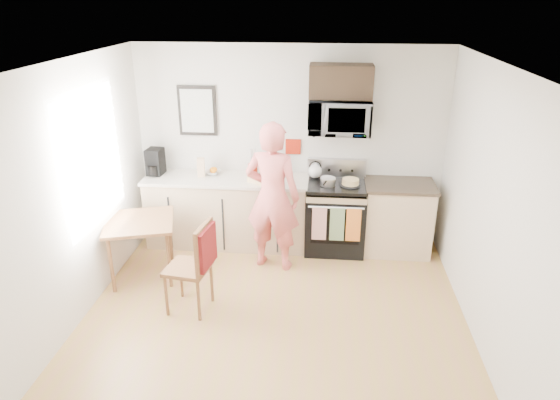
# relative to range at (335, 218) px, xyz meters

# --- Properties ---
(floor) EXTENTS (4.60, 4.60, 0.00)m
(floor) POSITION_rel_range_xyz_m (-0.63, -1.98, -0.44)
(floor) COLOR #A4813F
(floor) RESTS_ON ground
(back_wall) EXTENTS (4.00, 0.04, 2.60)m
(back_wall) POSITION_rel_range_xyz_m (-0.63, 0.32, 0.86)
(back_wall) COLOR beige
(back_wall) RESTS_ON floor
(left_wall) EXTENTS (0.04, 4.60, 2.60)m
(left_wall) POSITION_rel_range_xyz_m (-2.63, -1.98, 0.86)
(left_wall) COLOR beige
(left_wall) RESTS_ON floor
(right_wall) EXTENTS (0.04, 4.60, 2.60)m
(right_wall) POSITION_rel_range_xyz_m (1.37, -1.98, 0.86)
(right_wall) COLOR beige
(right_wall) RESTS_ON floor
(ceiling) EXTENTS (4.00, 4.60, 0.04)m
(ceiling) POSITION_rel_range_xyz_m (-0.63, -1.98, 2.16)
(ceiling) COLOR white
(ceiling) RESTS_ON back_wall
(window) EXTENTS (0.06, 1.40, 1.50)m
(window) POSITION_rel_range_xyz_m (-2.59, -1.18, 1.11)
(window) COLOR silver
(window) RESTS_ON left_wall
(cabinet_left) EXTENTS (2.10, 0.60, 0.90)m
(cabinet_left) POSITION_rel_range_xyz_m (-1.43, 0.02, 0.01)
(cabinet_left) COLOR tan
(cabinet_left) RESTS_ON floor
(countertop_left) EXTENTS (2.14, 0.64, 0.04)m
(countertop_left) POSITION_rel_range_xyz_m (-1.43, 0.02, 0.48)
(countertop_left) COLOR beige
(countertop_left) RESTS_ON cabinet_left
(cabinet_right) EXTENTS (0.84, 0.60, 0.90)m
(cabinet_right) POSITION_rel_range_xyz_m (0.80, 0.02, 0.01)
(cabinet_right) COLOR tan
(cabinet_right) RESTS_ON floor
(countertop_right) EXTENTS (0.88, 0.64, 0.04)m
(countertop_right) POSITION_rel_range_xyz_m (0.80, 0.02, 0.48)
(countertop_right) COLOR black
(countertop_right) RESTS_ON cabinet_right
(range) EXTENTS (0.76, 0.70, 1.16)m
(range) POSITION_rel_range_xyz_m (0.00, 0.00, 0.00)
(range) COLOR black
(range) RESTS_ON floor
(microwave) EXTENTS (0.76, 0.51, 0.42)m
(microwave) POSITION_rel_range_xyz_m (-0.00, 0.10, 1.32)
(microwave) COLOR #B6B6BB
(microwave) RESTS_ON back_wall
(upper_cabinet) EXTENTS (0.76, 0.35, 0.40)m
(upper_cabinet) POSITION_rel_range_xyz_m (-0.00, 0.15, 1.74)
(upper_cabinet) COLOR black
(upper_cabinet) RESTS_ON back_wall
(wall_art) EXTENTS (0.50, 0.04, 0.65)m
(wall_art) POSITION_rel_range_xyz_m (-1.83, 0.30, 1.31)
(wall_art) COLOR black
(wall_art) RESTS_ON back_wall
(wall_trivet) EXTENTS (0.20, 0.02, 0.20)m
(wall_trivet) POSITION_rel_range_xyz_m (-0.58, 0.31, 0.86)
(wall_trivet) COLOR #A9200E
(wall_trivet) RESTS_ON back_wall
(person) EXTENTS (0.75, 0.57, 1.84)m
(person) POSITION_rel_range_xyz_m (-0.76, -0.53, 0.48)
(person) COLOR #CD383B
(person) RESTS_ON floor
(dining_table) EXTENTS (0.83, 0.83, 0.72)m
(dining_table) POSITION_rel_range_xyz_m (-2.28, -0.92, 0.20)
(dining_table) COLOR brown
(dining_table) RESTS_ON floor
(chair) EXTENTS (0.53, 0.49, 1.01)m
(chair) POSITION_rel_range_xyz_m (-1.41, -1.56, 0.22)
(chair) COLOR brown
(chair) RESTS_ON floor
(knife_block) EXTENTS (0.16, 0.18, 0.23)m
(knife_block) POSITION_rel_range_xyz_m (-0.84, 0.19, 0.62)
(knife_block) COLOR brown
(knife_block) RESTS_ON countertop_left
(utensil_crock) EXTENTS (0.12, 0.12, 0.37)m
(utensil_crock) POSITION_rel_range_xyz_m (-1.10, 0.16, 0.65)
(utensil_crock) COLOR #A9200E
(utensil_crock) RESTS_ON countertop_left
(fruit_bowl) EXTENTS (0.20, 0.20, 0.09)m
(fruit_bowl) POSITION_rel_range_xyz_m (-1.63, 0.15, 0.54)
(fruit_bowl) COLOR silver
(fruit_bowl) RESTS_ON countertop_left
(milk_carton) EXTENTS (0.11, 0.11, 0.25)m
(milk_carton) POSITION_rel_range_xyz_m (-1.76, 0.05, 0.63)
(milk_carton) COLOR tan
(milk_carton) RESTS_ON countertop_left
(coffee_maker) EXTENTS (0.21, 0.30, 0.34)m
(coffee_maker) POSITION_rel_range_xyz_m (-2.38, 0.08, 0.67)
(coffee_maker) COLOR black
(coffee_maker) RESTS_ON countertop_left
(bread_bag) EXTENTS (0.31, 0.27, 0.10)m
(bread_bag) POSITION_rel_range_xyz_m (-0.98, -0.12, 0.56)
(bread_bag) COLOR tan
(bread_bag) RESTS_ON countertop_left
(cake) EXTENTS (0.26, 0.26, 0.09)m
(cake) POSITION_rel_range_xyz_m (0.17, -0.06, 0.53)
(cake) COLOR black
(cake) RESTS_ON range
(kettle) EXTENTS (0.18, 0.18, 0.23)m
(kettle) POSITION_rel_range_xyz_m (-0.28, 0.18, 0.59)
(kettle) COLOR silver
(kettle) RESTS_ON range
(pot) EXTENTS (0.19, 0.33, 0.10)m
(pot) POSITION_rel_range_xyz_m (-0.11, -0.08, 0.54)
(pot) COLOR #B6B6BB
(pot) RESTS_ON range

